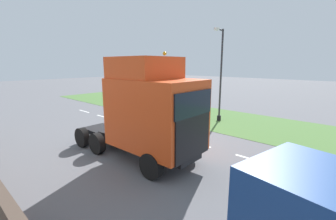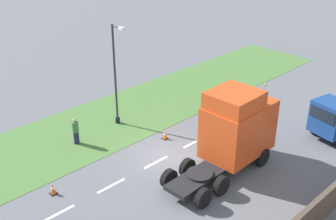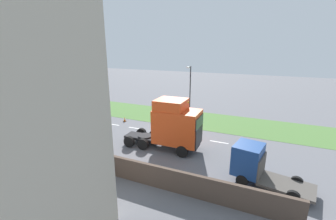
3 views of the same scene
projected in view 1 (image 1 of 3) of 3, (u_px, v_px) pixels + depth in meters
The scene contains 8 objects.
ground_plane at pixel (164, 134), 14.12m from camera, with size 120.00×120.00×0.00m, color slate.
grass_verge at pixel (214, 118), 18.45m from camera, with size 7.00×44.00×0.01m.
lane_markings at pixel (156, 132), 14.58m from camera, with size 0.16×21.00×0.00m.
lorry_cab at pixel (150, 111), 9.81m from camera, with size 2.80×7.27×4.77m.
lamp_post at pixel (220, 80), 16.79m from camera, with size 1.27×0.30×6.81m.
pedestrian at pixel (181, 105), 19.38m from camera, with size 0.39×0.39×1.72m.
traffic_cone_lead at pixel (122, 112), 19.44m from camera, with size 0.36×0.36×0.58m.
traffic_cone_trailing at pixel (200, 129), 14.18m from camera, with size 0.36×0.36×0.58m.
Camera 1 is at (9.81, 9.31, 4.35)m, focal length 24.00 mm.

